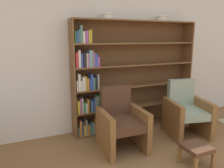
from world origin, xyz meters
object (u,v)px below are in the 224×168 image
object	(u,v)px
armchair_leather	(121,122)
bowl_cream	(107,16)
footstool	(196,149)
armchair_cushioned	(186,112)
bookshelf	(124,78)
bowl_sage	(162,18)

from	to	relation	value
armchair_leather	bowl_cream	bearing A→B (deg)	-92.01
armchair_leather	footstool	bearing A→B (deg)	132.34
armchair_cushioned	footstool	distance (m)	1.03
footstool	bookshelf	bearing A→B (deg)	101.21
bookshelf	armchair_cushioned	size ratio (longest dim) A/B	2.54
bowl_cream	armchair_leather	size ratio (longest dim) A/B	0.22
bookshelf	bowl_cream	distance (m)	1.12
bowl_cream	footstool	world-z (taller)	bowl_cream
bowl_sage	bowl_cream	bearing A→B (deg)	-180.00
bookshelf	armchair_leather	xyz separation A→B (m)	(-0.40, -0.69, -0.55)
bowl_sage	armchair_leather	bearing A→B (deg)	-149.71
bowl_sage	armchair_leather	world-z (taller)	bowl_sage
bowl_cream	bowl_sage	world-z (taller)	bowl_sage
bowl_cream	armchair_cushioned	distance (m)	2.13
bowl_cream	armchair_leather	bearing A→B (deg)	-94.72
bowl_sage	footstool	xyz separation A→B (m)	(-0.45, -1.52, -1.80)
bookshelf	bowl_sage	distance (m)	1.31
bowl_sage	footstool	world-z (taller)	bowl_sage
bookshelf	armchair_leather	size ratio (longest dim) A/B	2.54
bookshelf	bowl_sage	size ratio (longest dim) A/B	11.68
bowl_sage	armchair_cushioned	bearing A→B (deg)	-80.48
bookshelf	footstool	bearing A→B (deg)	-78.79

